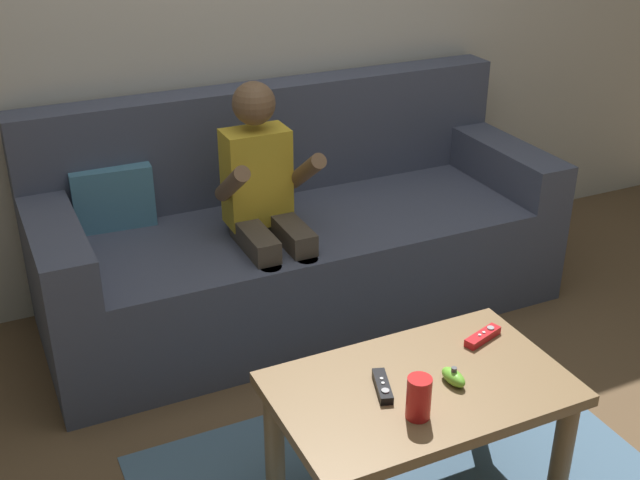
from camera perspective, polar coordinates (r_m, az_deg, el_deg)
name	(u,v)px	position (r m, az deg, el deg)	size (l,w,h in m)	color
ground_plane	(427,473)	(2.66, 7.64, -16.05)	(10.20, 10.20, 0.00)	brown
couch	(295,238)	(3.34, -1.81, 0.13)	(2.10, 0.80, 0.90)	#474C60
person_seated_on_couch	(266,203)	(3.00, -3.85, 2.63)	(0.35, 0.42, 1.02)	#4C4238
coffee_table	(419,406)	(2.34, 7.07, -11.60)	(0.83, 0.51, 0.43)	brown
game_remote_black_near_edge	(383,386)	(2.26, 4.46, -10.32)	(0.08, 0.14, 0.03)	black
nunchuk_lime	(453,377)	(2.30, 9.45, -9.57)	(0.05, 0.09, 0.05)	#72C638
game_remote_red_far_corner	(483,336)	(2.50, 11.48, -6.72)	(0.14, 0.08, 0.03)	red
soda_can	(419,398)	(2.15, 7.02, -11.05)	(0.07, 0.07, 0.12)	red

